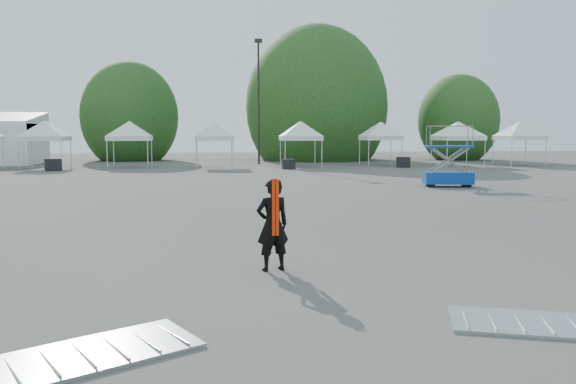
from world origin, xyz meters
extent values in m
plane|color=#474442|center=(0.00, 0.00, 0.00)|extent=(120.00, 120.00, 0.00)
cylinder|color=black|center=(3.00, 32.00, 4.75)|extent=(0.16, 0.16, 9.50)
cube|color=black|center=(3.00, 32.00, 9.65)|extent=(0.60, 0.25, 0.30)
cylinder|color=#382314|center=(-8.00, 40.00, 1.14)|extent=(0.36, 0.36, 2.27)
ellipsoid|color=#1E4517|center=(-8.00, 40.00, 3.94)|extent=(4.16, 4.16, 4.78)
cylinder|color=#382314|center=(9.00, 39.00, 1.40)|extent=(0.36, 0.36, 2.80)
ellipsoid|color=#1E4517|center=(9.00, 39.00, 4.85)|extent=(5.12, 5.12, 5.89)
cylinder|color=#382314|center=(22.00, 37.00, 1.05)|extent=(0.36, 0.36, 2.10)
ellipsoid|color=#1E4517|center=(22.00, 37.00, 3.64)|extent=(3.84, 3.84, 4.42)
cylinder|color=silver|center=(-15.17, 28.85, 1.00)|extent=(0.06, 0.06, 2.00)
cylinder|color=silver|center=(-13.61, 27.17, 1.00)|extent=(0.06, 0.06, 2.00)
cylinder|color=silver|center=(-10.89, 27.17, 1.00)|extent=(0.06, 0.06, 2.00)
cylinder|color=silver|center=(-13.61, 29.89, 1.00)|extent=(0.06, 0.06, 2.00)
cylinder|color=silver|center=(-10.89, 29.89, 1.00)|extent=(0.06, 0.06, 2.00)
cube|color=white|center=(-12.25, 28.53, 2.08)|extent=(2.92, 2.92, 0.30)
pyramid|color=white|center=(-12.25, 28.53, 3.33)|extent=(4.13, 4.13, 1.10)
cylinder|color=silver|center=(-7.95, 27.59, 1.00)|extent=(0.06, 0.06, 2.00)
cylinder|color=silver|center=(-5.20, 27.59, 1.00)|extent=(0.06, 0.06, 2.00)
cylinder|color=silver|center=(-7.95, 30.34, 1.00)|extent=(0.06, 0.06, 2.00)
cylinder|color=silver|center=(-5.20, 30.34, 1.00)|extent=(0.06, 0.06, 2.00)
cube|color=white|center=(-6.57, 28.96, 2.08)|extent=(2.95, 2.95, 0.30)
pyramid|color=white|center=(-6.57, 28.96, 3.33)|extent=(4.17, 4.17, 1.10)
cylinder|color=silver|center=(-1.81, 26.65, 1.00)|extent=(0.06, 0.06, 2.00)
cylinder|color=silver|center=(0.71, 26.65, 1.00)|extent=(0.06, 0.06, 2.00)
cylinder|color=silver|center=(-1.81, 29.18, 1.00)|extent=(0.06, 0.06, 2.00)
cylinder|color=silver|center=(0.71, 29.18, 1.00)|extent=(0.06, 0.06, 2.00)
cube|color=white|center=(-0.55, 27.91, 2.08)|extent=(2.73, 2.73, 0.30)
pyramid|color=white|center=(-0.55, 27.91, 3.33)|extent=(3.85, 3.85, 1.10)
cylinder|color=silver|center=(4.35, 26.37, 1.00)|extent=(0.06, 0.06, 2.00)
cylinder|color=silver|center=(6.98, 26.37, 1.00)|extent=(0.06, 0.06, 2.00)
cylinder|color=silver|center=(4.35, 29.00, 1.00)|extent=(0.06, 0.06, 2.00)
cylinder|color=silver|center=(6.98, 29.00, 1.00)|extent=(0.06, 0.06, 2.00)
cube|color=white|center=(5.66, 27.68, 2.08)|extent=(2.83, 2.83, 0.30)
pyramid|color=white|center=(5.66, 27.68, 3.33)|extent=(4.00, 4.00, 1.10)
cylinder|color=silver|center=(10.76, 27.61, 1.00)|extent=(0.06, 0.06, 2.00)
cylinder|color=silver|center=(13.31, 27.61, 1.00)|extent=(0.06, 0.06, 2.00)
cylinder|color=silver|center=(10.76, 30.16, 1.00)|extent=(0.06, 0.06, 2.00)
cylinder|color=silver|center=(13.31, 30.16, 1.00)|extent=(0.06, 0.06, 2.00)
cube|color=white|center=(12.04, 28.89, 2.08)|extent=(2.75, 2.75, 0.30)
pyramid|color=white|center=(12.04, 28.89, 3.33)|extent=(3.89, 3.89, 1.10)
cylinder|color=silver|center=(16.09, 25.86, 1.00)|extent=(0.06, 0.06, 2.00)
cylinder|color=silver|center=(18.99, 25.86, 1.00)|extent=(0.06, 0.06, 2.00)
cylinder|color=silver|center=(16.09, 28.77, 1.00)|extent=(0.06, 0.06, 2.00)
cylinder|color=silver|center=(18.99, 28.77, 1.00)|extent=(0.06, 0.06, 2.00)
cube|color=white|center=(17.54, 27.31, 2.08)|extent=(3.10, 3.10, 0.30)
pyramid|color=white|center=(17.54, 27.31, 3.33)|extent=(4.39, 4.39, 1.10)
cylinder|color=silver|center=(21.07, 25.84, 1.00)|extent=(0.06, 0.06, 2.00)
cylinder|color=silver|center=(23.80, 25.84, 1.00)|extent=(0.06, 0.06, 2.00)
cylinder|color=silver|center=(21.07, 28.57, 1.00)|extent=(0.06, 0.06, 2.00)
cylinder|color=silver|center=(23.80, 28.57, 1.00)|extent=(0.06, 0.06, 2.00)
cube|color=white|center=(22.43, 27.21, 2.08)|extent=(2.93, 2.93, 0.30)
pyramid|color=white|center=(22.43, 27.21, 3.33)|extent=(4.14, 4.14, 1.10)
imported|color=black|center=(0.17, -2.85, 0.83)|extent=(0.69, 0.54, 1.66)
cube|color=red|center=(0.17, -3.02, 1.16)|extent=(0.13, 0.02, 1.00)
cube|color=#0B2C96|center=(9.97, 11.82, 0.41)|extent=(2.34, 1.50, 0.54)
cube|color=#0B2C96|center=(9.97, 11.82, 1.85)|extent=(2.24, 1.43, 0.09)
cylinder|color=black|center=(9.08, 11.54, 0.16)|extent=(0.35, 0.20, 0.32)
cylinder|color=black|center=(10.67, 11.22, 0.16)|extent=(0.35, 0.20, 0.32)
cylinder|color=black|center=(9.26, 12.43, 0.16)|extent=(0.35, 0.20, 0.32)
cylinder|color=black|center=(10.85, 12.10, 0.16)|extent=(0.35, 0.20, 0.32)
cube|color=#ACAFB4|center=(-2.19, -6.43, 0.02)|extent=(2.40, 1.98, 0.05)
cube|color=#ACAFB4|center=(3.15, -6.21, 0.02)|extent=(2.25, 1.64, 0.05)
cube|color=black|center=(-11.08, 25.82, 0.39)|extent=(1.21, 1.08, 0.78)
cube|color=black|center=(4.46, 25.50, 0.34)|extent=(0.90, 0.71, 0.69)
cube|color=black|center=(12.90, 26.12, 0.37)|extent=(1.13, 0.99, 0.75)
camera|label=1|loc=(-0.94, -12.69, 2.46)|focal=35.00mm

